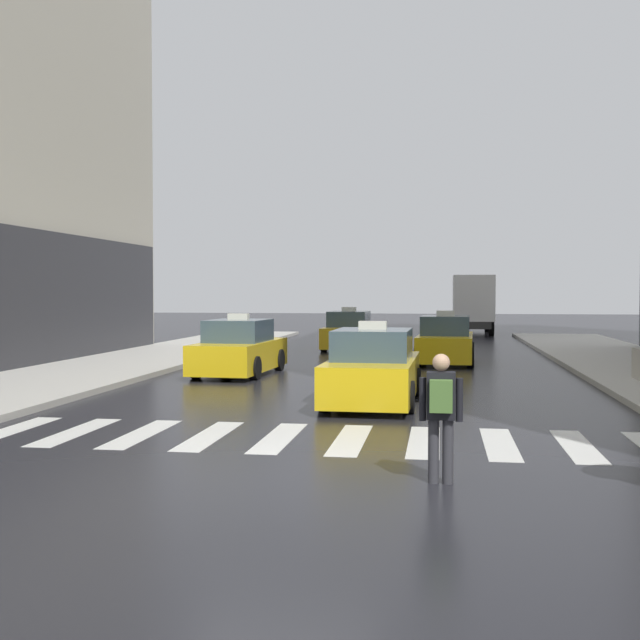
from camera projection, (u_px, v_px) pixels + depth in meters
name	position (u px, v px, depth m)	size (l,w,h in m)	color
ground_plane	(278.00, 481.00, 10.17)	(160.00, 160.00, 0.00)	black
crosswalk_markings	(315.00, 438.00, 13.14)	(11.30, 2.80, 0.01)	silver
taxi_lead	(373.00, 370.00, 17.28)	(2.00, 4.57, 1.80)	yellow
taxi_second	(239.00, 350.00, 23.36)	(2.09, 4.61, 1.80)	yellow
taxi_third	(445.00, 342.00, 27.06)	(2.07, 4.61, 1.80)	yellow
taxi_fourth	(349.00, 332.00, 33.47)	(2.02, 4.58, 1.80)	gold
box_truck	(472.00, 302.00, 45.47)	(2.32, 7.55, 3.35)	#2D2D2D
pedestrian_with_backpack	(441.00, 408.00, 10.01)	(0.55, 0.43, 1.65)	#333338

